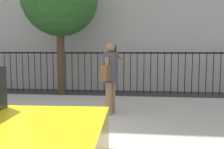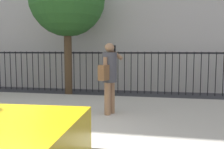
{
  "view_description": "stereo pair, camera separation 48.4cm",
  "coord_description": "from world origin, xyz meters",
  "views": [
    {
      "loc": [
        1.76,
        -3.67,
        1.65
      ],
      "look_at": [
        1.08,
        2.38,
        1.06
      ],
      "focal_mm": 40.07,
      "sensor_mm": 36.0,
      "label": 1
    },
    {
      "loc": [
        2.24,
        -3.6,
        1.65
      ],
      "look_at": [
        1.08,
        2.38,
        1.06
      ],
      "focal_mm": 40.07,
      "sensor_mm": 36.0,
      "label": 2
    }
  ],
  "objects": [
    {
      "name": "sidewalk",
      "position": [
        0.0,
        2.2,
        0.07
      ],
      "size": [
        28.0,
        4.4,
        0.15
      ],
      "primitive_type": "cube",
      "color": "#B2ADA3",
      "rests_on": "ground"
    },
    {
      "name": "iron_fence",
      "position": [
        0.0,
        5.9,
        1.02
      ],
      "size": [
        12.03,
        0.04,
        1.6
      ],
      "color": "black",
      "rests_on": "ground"
    },
    {
      "name": "pedestrian_on_phone",
      "position": [
        1.07,
        2.06,
        1.12
      ],
      "size": [
        0.52,
        0.71,
        1.67
      ],
      "color": "#936B4C",
      "rests_on": "sidewalk"
    }
  ]
}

